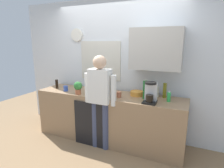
# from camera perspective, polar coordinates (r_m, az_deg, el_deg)

# --- Properties ---
(ground_plane) EXTENTS (8.00, 8.00, 0.00)m
(ground_plane) POSITION_cam_1_polar(r_m,az_deg,el_deg) (3.45, -3.43, -18.74)
(ground_plane) COLOR #8C6D4C
(kitchen_counter) EXTENTS (2.71, 0.64, 0.89)m
(kitchen_counter) POSITION_cam_1_polar(r_m,az_deg,el_deg) (3.48, -1.20, -10.15)
(kitchen_counter) COLOR #937251
(kitchen_counter) RESTS_ON ground_plane
(dishwasher_panel) EXTENTS (0.56, 0.02, 0.80)m
(dishwasher_panel) POSITION_cam_1_polar(r_m,az_deg,el_deg) (3.33, -7.19, -12.21)
(dishwasher_panel) COLOR black
(dishwasher_panel) RESTS_ON ground_plane
(back_wall_assembly) EXTENTS (4.31, 0.42, 2.60)m
(back_wall_assembly) POSITION_cam_1_polar(r_m,az_deg,el_deg) (3.56, 2.94, 5.63)
(back_wall_assembly) COLOR silver
(back_wall_assembly) RESTS_ON ground_plane
(coffee_maker) EXTENTS (0.20, 0.20, 0.33)m
(coffee_maker) POSITION_cam_1_polar(r_m,az_deg,el_deg) (2.89, 11.75, -2.86)
(coffee_maker) COLOR black
(coffee_maker) RESTS_ON kitchen_counter
(bottle_green_wine) EXTENTS (0.07, 0.07, 0.30)m
(bottle_green_wine) POSITION_cam_1_polar(r_m,az_deg,el_deg) (3.06, 10.15, -1.81)
(bottle_green_wine) COLOR #195923
(bottle_green_wine) RESTS_ON kitchen_counter
(bottle_clear_soda) EXTENTS (0.09, 0.09, 0.28)m
(bottle_clear_soda) POSITION_cam_1_polar(r_m,az_deg,el_deg) (3.70, -6.27, 0.67)
(bottle_clear_soda) COLOR #2D8C33
(bottle_clear_soda) RESTS_ON kitchen_counter
(bottle_olive_oil) EXTENTS (0.06, 0.06, 0.25)m
(bottle_olive_oil) POSITION_cam_1_polar(r_m,az_deg,el_deg) (3.20, 15.90, -1.94)
(bottle_olive_oil) COLOR olive
(bottle_olive_oil) RESTS_ON kitchen_counter
(bottle_dark_sauce) EXTENTS (0.06, 0.06, 0.18)m
(bottle_dark_sauce) POSITION_cam_1_polar(r_m,az_deg,el_deg) (3.86, -16.63, -0.02)
(bottle_dark_sauce) COLOR black
(bottle_dark_sauce) RESTS_ON kitchen_counter
(cup_yellow_cup) EXTENTS (0.07, 0.07, 0.08)m
(cup_yellow_cup) POSITION_cam_1_polar(r_m,az_deg,el_deg) (3.39, -2.48, -2.08)
(cup_yellow_cup) COLOR yellow
(cup_yellow_cup) RESTS_ON kitchen_counter
(cup_terracotta_mug) EXTENTS (0.08, 0.08, 0.09)m
(cup_terracotta_mug) POSITION_cam_1_polar(r_m,az_deg,el_deg) (3.13, 2.17, -3.28)
(cup_terracotta_mug) COLOR #B26647
(cup_terracotta_mug) RESTS_ON kitchen_counter
(cup_blue_mug) EXTENTS (0.08, 0.08, 0.10)m
(cup_blue_mug) POSITION_cam_1_polar(r_m,az_deg,el_deg) (3.62, -14.03, -1.35)
(cup_blue_mug) COLOR #3351B2
(cup_blue_mug) RESTS_ON kitchen_counter
(mixing_bowl) EXTENTS (0.22, 0.22, 0.08)m
(mixing_bowl) POSITION_cam_1_polar(r_m,az_deg,el_deg) (3.25, 7.63, -2.87)
(mixing_bowl) COLOR orange
(mixing_bowl) RESTS_ON kitchen_counter
(potted_plant) EXTENTS (0.15, 0.15, 0.23)m
(potted_plant) POSITION_cam_1_polar(r_m,az_deg,el_deg) (3.34, -10.43, -0.93)
(potted_plant) COLOR #9E5638
(potted_plant) RESTS_ON kitchen_counter
(dish_soap) EXTENTS (0.06, 0.06, 0.18)m
(dish_soap) POSITION_cam_1_polar(r_m,az_deg,el_deg) (3.03, 17.08, -3.77)
(dish_soap) COLOR green
(dish_soap) RESTS_ON kitchen_counter
(storage_canister) EXTENTS (0.14, 0.14, 0.17)m
(storage_canister) POSITION_cam_1_polar(r_m,az_deg,el_deg) (3.26, 13.04, -2.24)
(storage_canister) COLOR silver
(storage_canister) RESTS_ON kitchen_counter
(person_at_sink) EXTENTS (0.57, 0.22, 1.60)m
(person_at_sink) POSITION_cam_1_polar(r_m,az_deg,el_deg) (3.06, -3.67, -3.42)
(person_at_sink) COLOR #3F4766
(person_at_sink) RESTS_ON ground_plane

